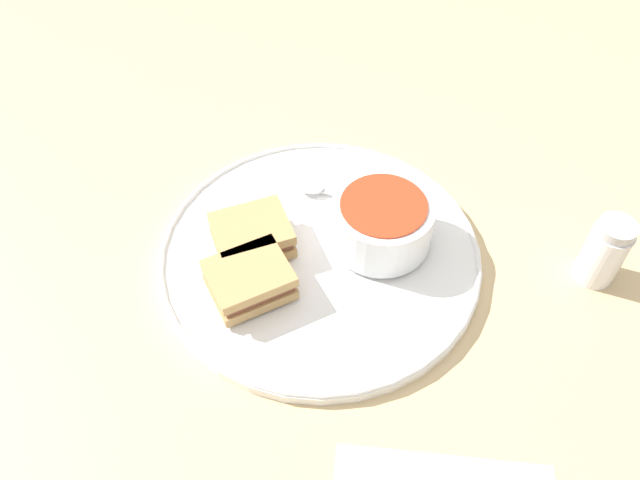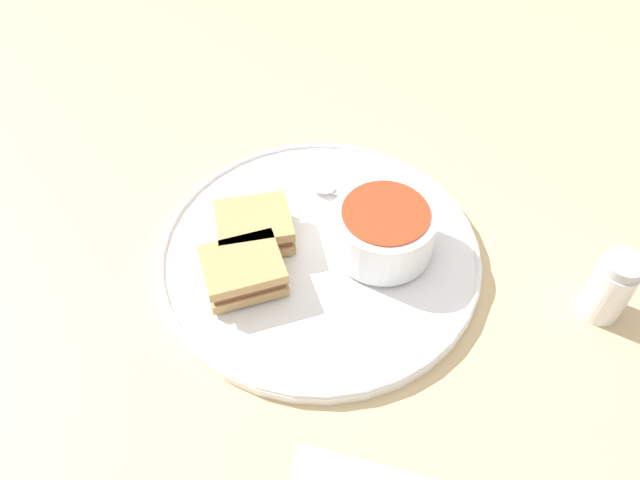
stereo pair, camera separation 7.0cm
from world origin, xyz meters
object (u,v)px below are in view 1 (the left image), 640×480
at_px(soup_bowl, 382,223).
at_px(salt_shaker, 605,252).
at_px(sandwich_half_near, 252,235).
at_px(sandwich_half_far, 250,280).
at_px(spoon, 315,188).

distance_m(soup_bowl, salt_shaker, 0.24).
xyz_separation_m(soup_bowl, salt_shaker, (-0.23, 0.09, -0.00)).
distance_m(sandwich_half_near, sandwich_half_far, 0.06).
bearing_deg(sandwich_half_far, salt_shaker, 173.19).
bearing_deg(sandwich_half_far, spoon, -126.37).
bearing_deg(sandwich_half_near, spoon, -140.59).
height_order(spoon, salt_shaker, salt_shaker).
xyz_separation_m(sandwich_half_near, sandwich_half_far, (0.01, 0.06, 0.00)).
relative_size(soup_bowl, sandwich_half_near, 1.23).
xyz_separation_m(spoon, sandwich_half_near, (0.09, 0.07, 0.01)).
bearing_deg(salt_shaker, sandwich_half_near, -16.07).
height_order(sandwich_half_near, sandwich_half_far, same).
bearing_deg(spoon, sandwich_half_near, 68.53).
xyz_separation_m(spoon, salt_shaker, (-0.29, 0.18, 0.02)).
bearing_deg(soup_bowl, spoon, -58.27).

